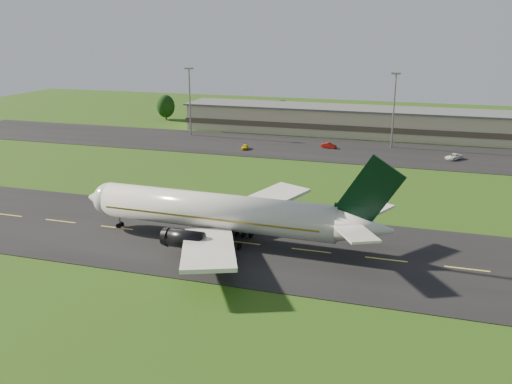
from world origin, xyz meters
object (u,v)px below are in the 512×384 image
(airliner, at_px, (221,213))
(light_mast_centre, at_px, (394,101))
(service_vehicle_c, at_px, (454,157))
(light_mast_west, at_px, (190,93))
(service_vehicle_b, at_px, (329,146))
(service_vehicle_a, at_px, (245,147))
(terminal, at_px, (401,124))

(airliner, xyz_separation_m, light_mast_centre, (19.32, 80.02, 8.08))
(service_vehicle_c, bearing_deg, light_mast_west, -154.39)
(service_vehicle_b, bearing_deg, light_mast_west, 91.88)
(light_mast_centre, bearing_deg, service_vehicle_a, -158.85)
(airliner, distance_m, service_vehicle_c, 78.30)
(light_mast_west, distance_m, service_vehicle_a, 29.25)
(airliner, xyz_separation_m, service_vehicle_c, (35.45, 69.71, -3.86))
(light_mast_west, bearing_deg, service_vehicle_a, -33.09)
(terminal, bearing_deg, airliner, -102.16)
(terminal, xyz_separation_m, service_vehicle_a, (-39.05, -30.75, -3.24))
(light_mast_west, height_order, service_vehicle_a, light_mast_west)
(terminal, distance_m, service_vehicle_a, 49.81)
(service_vehicle_c, bearing_deg, light_mast_centre, -179.27)
(airliner, height_order, light_mast_west, light_mast_west)
(service_vehicle_a, bearing_deg, light_mast_west, 135.92)
(light_mast_centre, xyz_separation_m, service_vehicle_b, (-16.22, -6.23, -11.95))
(terminal, bearing_deg, light_mast_centre, -94.95)
(light_mast_centre, height_order, service_vehicle_c, light_mast_centre)
(airliner, bearing_deg, service_vehicle_b, 89.18)
(light_mast_west, relative_size, service_vehicle_b, 4.84)
(terminal, relative_size, light_mast_centre, 7.13)
(light_mast_west, bearing_deg, airliner, -63.06)
(light_mast_west, bearing_deg, service_vehicle_c, -7.71)
(light_mast_centre, relative_size, service_vehicle_c, 4.01)
(terminal, height_order, light_mast_centre, light_mast_centre)
(airliner, relative_size, service_vehicle_c, 10.11)
(service_vehicle_b, height_order, service_vehicle_c, service_vehicle_c)
(service_vehicle_a, height_order, service_vehicle_c, service_vehicle_c)
(terminal, xyz_separation_m, service_vehicle_c, (14.72, -26.50, -3.19))
(service_vehicle_b, distance_m, service_vehicle_c, 32.60)
(service_vehicle_b, bearing_deg, airliner, -172.43)
(light_mast_west, bearing_deg, light_mast_centre, 0.00)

